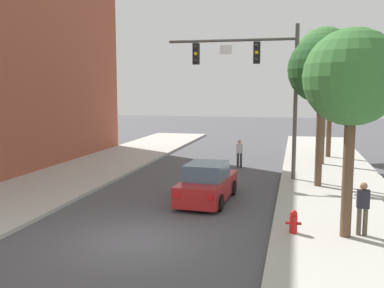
{
  "coord_description": "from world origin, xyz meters",
  "views": [
    {
      "loc": [
        4.65,
        -11.96,
        4.56
      ],
      "look_at": [
        -0.07,
        7.71,
        2.0
      ],
      "focal_mm": 40.61,
      "sensor_mm": 36.0,
      "label": 1
    }
  ],
  "objects_px": {
    "pedestrian_sidewalk_right_walker": "(363,206)",
    "traffic_signal_mast": "(258,73)",
    "fire_hydrant": "(293,222)",
    "street_tree_farthest": "(331,82)",
    "car_lead_red": "(207,184)",
    "street_tree_second": "(322,70)",
    "street_tree_nearest": "(352,79)",
    "street_tree_third": "(325,59)",
    "pedestrian_crossing_road": "(240,152)"
  },
  "relations": [
    {
      "from": "pedestrian_sidewalk_right_walker",
      "to": "traffic_signal_mast",
      "type": "bearing_deg",
      "value": 115.77
    },
    {
      "from": "street_tree_second",
      "to": "street_tree_farthest",
      "type": "xyz_separation_m",
      "value": [
        1.05,
        9.16,
        -0.36
      ]
    },
    {
      "from": "pedestrian_sidewalk_right_walker",
      "to": "street_tree_farthest",
      "type": "xyz_separation_m",
      "value": [
        0.07,
        15.93,
        3.98
      ]
    },
    {
      "from": "pedestrian_sidewalk_right_walker",
      "to": "street_tree_nearest",
      "type": "relative_size",
      "value": 0.27
    },
    {
      "from": "fire_hydrant",
      "to": "street_tree_farthest",
      "type": "distance_m",
      "value": 16.95
    },
    {
      "from": "pedestrian_sidewalk_right_walker",
      "to": "street_tree_farthest",
      "type": "bearing_deg",
      "value": 89.73
    },
    {
      "from": "street_tree_nearest",
      "to": "street_tree_farthest",
      "type": "height_order",
      "value": "street_tree_farthest"
    },
    {
      "from": "pedestrian_sidewalk_right_walker",
      "to": "fire_hydrant",
      "type": "height_order",
      "value": "pedestrian_sidewalk_right_walker"
    },
    {
      "from": "pedestrian_sidewalk_right_walker",
      "to": "street_tree_farthest",
      "type": "relative_size",
      "value": 0.26
    },
    {
      "from": "street_tree_second",
      "to": "street_tree_third",
      "type": "height_order",
      "value": "street_tree_third"
    },
    {
      "from": "traffic_signal_mast",
      "to": "street_tree_second",
      "type": "bearing_deg",
      "value": -23.96
    },
    {
      "from": "traffic_signal_mast",
      "to": "street_tree_nearest",
      "type": "bearing_deg",
      "value": -67.69
    },
    {
      "from": "pedestrian_sidewalk_right_walker",
      "to": "street_tree_third",
      "type": "distance_m",
      "value": 14.01
    },
    {
      "from": "pedestrian_crossing_road",
      "to": "pedestrian_sidewalk_right_walker",
      "type": "height_order",
      "value": "pedestrian_sidewalk_right_walker"
    },
    {
      "from": "car_lead_red",
      "to": "street_tree_nearest",
      "type": "height_order",
      "value": "street_tree_nearest"
    },
    {
      "from": "pedestrian_sidewalk_right_walker",
      "to": "fire_hydrant",
      "type": "distance_m",
      "value": 2.11
    },
    {
      "from": "fire_hydrant",
      "to": "pedestrian_sidewalk_right_walker",
      "type": "bearing_deg",
      "value": 7.32
    },
    {
      "from": "street_tree_third",
      "to": "fire_hydrant",
      "type": "bearing_deg",
      "value": -96.51
    },
    {
      "from": "street_tree_nearest",
      "to": "street_tree_second",
      "type": "relative_size",
      "value": 0.91
    },
    {
      "from": "street_tree_nearest",
      "to": "street_tree_third",
      "type": "height_order",
      "value": "street_tree_third"
    },
    {
      "from": "car_lead_red",
      "to": "street_tree_second",
      "type": "distance_m",
      "value": 7.31
    },
    {
      "from": "street_tree_nearest",
      "to": "pedestrian_sidewalk_right_walker",
      "type": "bearing_deg",
      "value": 23.95
    },
    {
      "from": "pedestrian_sidewalk_right_walker",
      "to": "fire_hydrant",
      "type": "relative_size",
      "value": 2.28
    },
    {
      "from": "car_lead_red",
      "to": "pedestrian_crossing_road",
      "type": "bearing_deg",
      "value": 87.84
    },
    {
      "from": "pedestrian_crossing_road",
      "to": "street_tree_farthest",
      "type": "xyz_separation_m",
      "value": [
        5.27,
        4.5,
        4.13
      ]
    },
    {
      "from": "pedestrian_crossing_road",
      "to": "pedestrian_sidewalk_right_walker",
      "type": "xyz_separation_m",
      "value": [
        5.19,
        -11.44,
        0.15
      ]
    },
    {
      "from": "car_lead_red",
      "to": "street_tree_third",
      "type": "xyz_separation_m",
      "value": [
        4.98,
        9.54,
        5.59
      ]
    },
    {
      "from": "traffic_signal_mast",
      "to": "pedestrian_sidewalk_right_walker",
      "type": "height_order",
      "value": "traffic_signal_mast"
    },
    {
      "from": "pedestrian_crossing_road",
      "to": "street_tree_nearest",
      "type": "height_order",
      "value": "street_tree_nearest"
    },
    {
      "from": "street_tree_farthest",
      "to": "traffic_signal_mast",
      "type": "bearing_deg",
      "value": -116.81
    },
    {
      "from": "traffic_signal_mast",
      "to": "pedestrian_crossing_road",
      "type": "height_order",
      "value": "traffic_signal_mast"
    },
    {
      "from": "car_lead_red",
      "to": "street_tree_farthest",
      "type": "height_order",
      "value": "street_tree_farthest"
    },
    {
      "from": "pedestrian_crossing_road",
      "to": "car_lead_red",
      "type": "bearing_deg",
      "value": -92.16
    },
    {
      "from": "street_tree_nearest",
      "to": "street_tree_farthest",
      "type": "bearing_deg",
      "value": 87.98
    },
    {
      "from": "car_lead_red",
      "to": "street_tree_nearest",
      "type": "distance_m",
      "value": 7.45
    },
    {
      "from": "car_lead_red",
      "to": "pedestrian_crossing_road",
      "type": "xyz_separation_m",
      "value": [
        0.3,
        8.0,
        0.19
      ]
    },
    {
      "from": "pedestrian_crossing_road",
      "to": "street_tree_second",
      "type": "bearing_deg",
      "value": -47.88
    },
    {
      "from": "pedestrian_sidewalk_right_walker",
      "to": "fire_hydrant",
      "type": "bearing_deg",
      "value": -172.68
    },
    {
      "from": "car_lead_red",
      "to": "fire_hydrant",
      "type": "bearing_deg",
      "value": -46.79
    },
    {
      "from": "car_lead_red",
      "to": "street_tree_third",
      "type": "distance_m",
      "value": 12.13
    },
    {
      "from": "street_tree_third",
      "to": "street_tree_second",
      "type": "bearing_deg",
      "value": -94.32
    },
    {
      "from": "street_tree_third",
      "to": "street_tree_farthest",
      "type": "xyz_separation_m",
      "value": [
        0.59,
        2.95,
        -1.27
      ]
    },
    {
      "from": "traffic_signal_mast",
      "to": "car_lead_red",
      "type": "distance_m",
      "value": 6.73
    },
    {
      "from": "street_tree_second",
      "to": "pedestrian_sidewalk_right_walker",
      "type": "bearing_deg",
      "value": -81.77
    },
    {
      "from": "fire_hydrant",
      "to": "street_tree_second",
      "type": "distance_m",
      "value": 8.63
    },
    {
      "from": "traffic_signal_mast",
      "to": "street_tree_farthest",
      "type": "height_order",
      "value": "traffic_signal_mast"
    },
    {
      "from": "traffic_signal_mast",
      "to": "fire_hydrant",
      "type": "bearing_deg",
      "value": -77.31
    },
    {
      "from": "car_lead_red",
      "to": "street_tree_nearest",
      "type": "bearing_deg",
      "value": -36.19
    },
    {
      "from": "traffic_signal_mast",
      "to": "street_tree_nearest",
      "type": "distance_m",
      "value": 8.98
    },
    {
      "from": "pedestrian_sidewalk_right_walker",
      "to": "street_tree_second",
      "type": "height_order",
      "value": "street_tree_second"
    }
  ]
}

